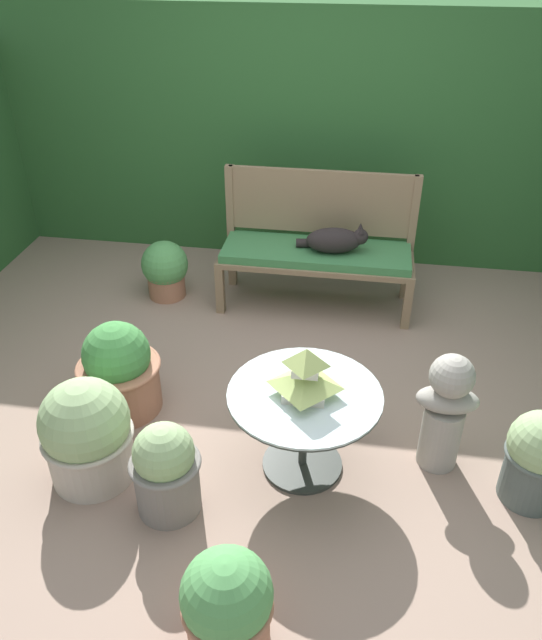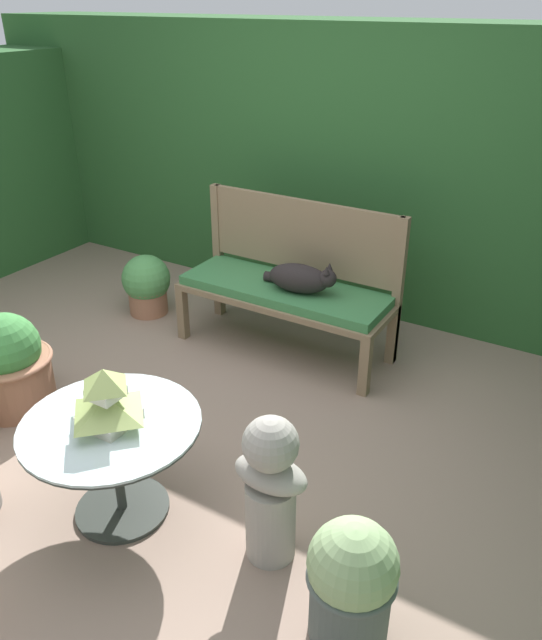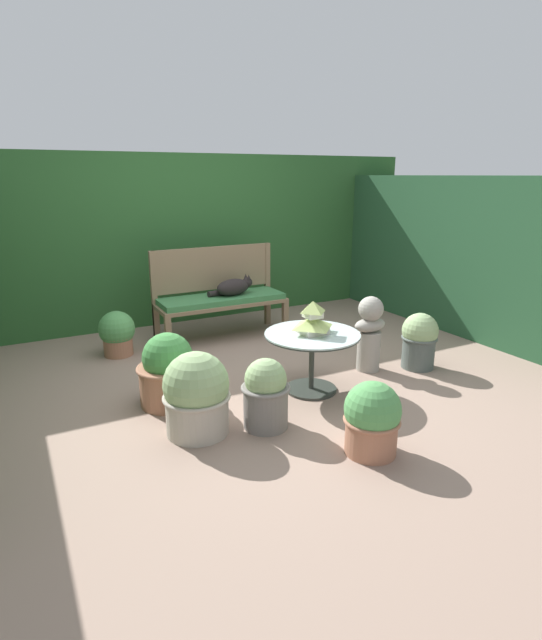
% 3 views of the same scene
% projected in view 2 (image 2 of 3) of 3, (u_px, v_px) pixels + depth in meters
% --- Properties ---
extents(ground, '(30.00, 30.00, 0.00)m').
position_uv_depth(ground, '(155.00, 432.00, 3.43)').
color(ground, gray).
extents(foliage_hedge_back, '(6.40, 0.81, 1.99)m').
position_uv_depth(foliage_hedge_back, '(347.00, 163.00, 4.76)').
color(foliage_hedge_back, '#285628').
rests_on(foliage_hedge_back, ground).
extents(garden_bench, '(1.42, 0.50, 0.47)m').
position_uv_depth(garden_bench, '(284.00, 295.00, 4.05)').
color(garden_bench, '#7F664C').
rests_on(garden_bench, ground).
extents(bench_backrest, '(1.42, 0.06, 0.98)m').
position_uv_depth(bench_backrest, '(302.00, 243.00, 4.09)').
color(bench_backrest, '#7F664C').
rests_on(bench_backrest, ground).
extents(cat, '(0.52, 0.24, 0.22)m').
position_uv_depth(cat, '(301.00, 278.00, 3.89)').
color(cat, black).
rests_on(cat, garden_bench).
extents(patio_table, '(0.79, 0.79, 0.50)m').
position_uv_depth(patio_table, '(113.00, 442.00, 2.73)').
color(patio_table, '#2D332D').
rests_on(patio_table, ground).
extents(pagoda_birdhouse, '(0.28, 0.28, 0.27)m').
position_uv_depth(pagoda_birdhouse, '(107.00, 401.00, 2.63)').
color(pagoda_birdhouse, beige).
rests_on(pagoda_birdhouse, patio_table).
extents(garden_bust, '(0.32, 0.23, 0.70)m').
position_uv_depth(garden_bust, '(271.00, 486.00, 2.53)').
color(garden_bust, gray).
rests_on(garden_bust, ground).
extents(potted_plant_bench_right, '(0.36, 0.36, 0.45)m').
position_uv_depth(potted_plant_bench_right, '(147.00, 285.00, 4.62)').
color(potted_plant_bench_right, '#9E664C').
rests_on(potted_plant_bench_right, ground).
extents(potted_plant_table_far, '(0.50, 0.50, 0.58)m').
position_uv_depth(potted_plant_table_far, '(9.00, 365.00, 3.54)').
color(potted_plant_table_far, '#9E664C').
rests_on(potted_plant_table_far, ground).
extents(potted_plant_bench_left, '(0.33, 0.33, 0.53)m').
position_uv_depth(potted_plant_bench_left, '(351.00, 581.00, 2.23)').
color(potted_plant_bench_left, '#4C5651').
rests_on(potted_plant_bench_left, ground).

